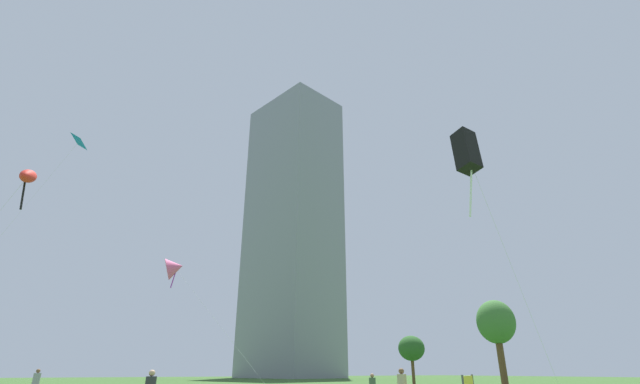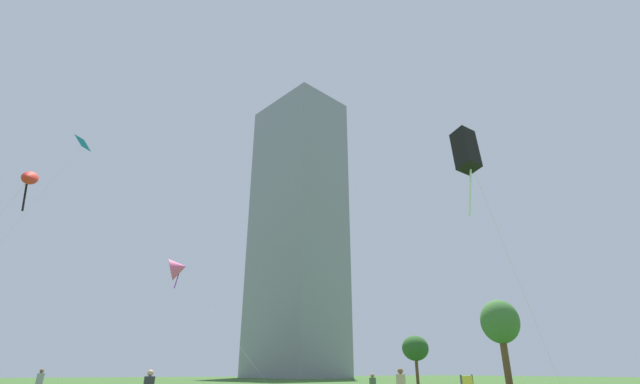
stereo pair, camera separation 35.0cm
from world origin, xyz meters
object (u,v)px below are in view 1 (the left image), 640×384
person_standing_3 (36,383)px  park_tree_0 (496,323)px  kite_flying_0 (28,177)px  kite_flying_2 (175,268)px  distant_highrise_0 (293,228)px  kite_flying_4 (78,143)px  park_tree_1 (411,349)px  kite_flying_3 (466,152)px

person_standing_3 → park_tree_0: bearing=125.6°
kite_flying_0 → kite_flying_2: 24.18m
kite_flying_2 → distant_highrise_0: distant_highrise_0 is taller
kite_flying_4 → park_tree_0: (39.83, -14.65, -16.60)m
person_standing_3 → kite_flying_0: size_ratio=0.15×
kite_flying_4 → park_tree_1: 41.66m
park_tree_1 → kite_flying_0: bearing=-159.2°
person_standing_3 → park_tree_0: size_ratio=0.22×
person_standing_3 → park_tree_1: bearing=140.6°
park_tree_0 → kite_flying_2: bearing=150.6°
kite_flying_3 → park_tree_1: bearing=55.1°
kite_flying_3 → kite_flying_4: 38.13m
kite_flying_3 → kite_flying_0: bearing=147.5°
kite_flying_2 → park_tree_1: bearing=-14.3°
park_tree_1 → park_tree_0: bearing=-72.9°
distant_highrise_0 → park_tree_1: bearing=-119.8°
kite_flying_3 → park_tree_1: kite_flying_3 is taller
kite_flying_3 → kite_flying_4: size_ratio=0.57×
kite_flying_3 → park_tree_0: kite_flying_3 is taller
kite_flying_4 → kite_flying_3: bearing=-60.0°
kite_flying_2 → park_tree_0: kite_flying_2 is taller
kite_flying_3 → kite_flying_4: kite_flying_4 is taller
kite_flying_3 → park_tree_0: bearing=38.4°
distant_highrise_0 → park_tree_0: bearing=-116.0°
park_tree_1 → distant_highrise_0: bearing=74.9°
kite_flying_2 → park_tree_0: size_ratio=1.55×
kite_flying_4 → kite_flying_2: bearing=7.6°
kite_flying_2 → kite_flying_4: bearing=-172.4°
park_tree_0 → distant_highrise_0: distant_highrise_0 is taller
distant_highrise_0 → kite_flying_2: bearing=-139.8°
kite_flying_4 → park_tree_0: bearing=-20.2°
kite_flying_0 → park_tree_1: 41.09m
kite_flying_0 → kite_flying_4: size_ratio=0.50×
person_standing_3 → park_tree_0: park_tree_0 is taller
person_standing_3 → park_tree_1: park_tree_1 is taller
kite_flying_3 → distant_highrise_0: (37.41, 96.45, 28.71)m
person_standing_3 → kite_flying_2: 19.63m
kite_flying_2 → distant_highrise_0: size_ratio=0.16×
park_tree_0 → distant_highrise_0: bearing=78.7°
park_tree_1 → kite_flying_4: bearing=172.2°
kite_flying_4 → park_tree_0: 45.57m
kite_flying_0 → person_standing_3: bearing=73.2°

